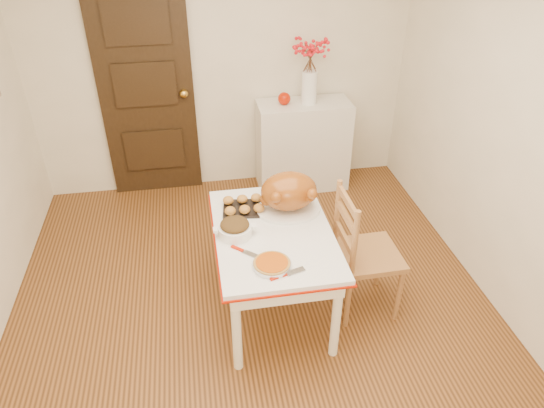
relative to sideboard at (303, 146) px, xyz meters
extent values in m
cube|color=#40240F|center=(-0.74, -1.78, -0.44)|extent=(3.50, 4.00, 0.00)
cube|color=beige|center=(-0.74, 0.22, 0.81)|extent=(3.50, 0.00, 2.50)
cube|color=beige|center=(1.01, -1.78, 0.81)|extent=(0.00, 4.00, 2.50)
cube|color=black|center=(-1.44, 0.19, 0.59)|extent=(0.85, 0.06, 2.06)
cube|color=silver|center=(0.00, 0.00, 0.00)|extent=(0.88, 0.39, 0.88)
sphere|color=#B01600|center=(-0.19, 0.00, 0.50)|extent=(0.12, 0.12, 0.12)
cylinder|color=#A94507|center=(-0.66, -2.03, 0.27)|extent=(0.29, 0.29, 0.05)
cylinder|color=white|center=(-0.53, -1.21, 0.30)|extent=(0.07, 0.07, 0.12)
camera|label=1|loc=(-1.05, -4.27, 2.19)|focal=32.70mm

